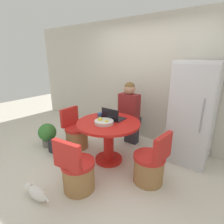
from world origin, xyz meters
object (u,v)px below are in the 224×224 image
(fruit_bowl, at_px, (104,122))
(handbag, at_px, (56,147))
(refrigerator, at_px, (193,114))
(chair_left_side, at_px, (76,135))
(cat, at_px, (37,193))
(person_seated, at_px, (130,111))
(chair_right_side, at_px, (150,166))
(laptop, at_px, (113,117))
(dining_table, at_px, (109,134))
(chair_near_camera, at_px, (77,173))
(potted_plant, at_px, (47,134))

(fruit_bowl, height_order, handbag, fruit_bowl)
(refrigerator, distance_m, chair_left_side, 2.25)
(cat, bearing_deg, handbag, -53.80)
(chair_left_side, xyz_separation_m, handbag, (-0.13, -0.42, -0.14))
(refrigerator, bearing_deg, person_seated, -172.55)
(chair_right_side, relative_size, laptop, 2.32)
(dining_table, distance_m, chair_right_side, 0.88)
(person_seated, bearing_deg, handbag, 51.92)
(chair_near_camera, xyz_separation_m, fruit_bowl, (-0.12, 0.72, 0.51))
(chair_left_side, bearing_deg, laptop, -79.95)
(chair_left_side, xyz_separation_m, fruit_bowl, (0.83, -0.10, 0.51))
(chair_near_camera, xyz_separation_m, cat, (-0.31, -0.45, -0.17))
(dining_table, relative_size, cat, 2.34)
(chair_right_side, distance_m, handbag, 1.85)
(chair_left_side, xyz_separation_m, cat, (0.64, -1.28, -0.17))
(handbag, bearing_deg, fruit_bowl, 18.20)
(dining_table, bearing_deg, chair_right_side, -5.47)
(person_seated, bearing_deg, fruit_bowl, 91.82)
(fruit_bowl, distance_m, cat, 1.37)
(chair_left_side, distance_m, laptop, 0.99)
(dining_table, xyz_separation_m, handbag, (-0.97, -0.43, -0.40))
(fruit_bowl, bearing_deg, chair_near_camera, -80.80)
(fruit_bowl, distance_m, potted_plant, 1.46)
(chair_right_side, relative_size, cat, 1.77)
(person_seated, bearing_deg, refrigerator, -172.55)
(chair_right_side, height_order, fruit_bowl, fruit_bowl)
(refrigerator, relative_size, chair_near_camera, 2.14)
(person_seated, bearing_deg, chair_left_side, 43.70)
(dining_table, distance_m, laptop, 0.30)
(refrigerator, bearing_deg, chair_near_camera, -120.02)
(chair_right_side, height_order, handbag, chair_right_side)
(refrigerator, distance_m, fruit_bowl, 1.53)
(chair_near_camera, bearing_deg, person_seated, -92.08)
(dining_table, relative_size, chair_left_side, 1.32)
(dining_table, xyz_separation_m, chair_near_camera, (0.11, -0.84, -0.26))
(dining_table, relative_size, handbag, 3.61)
(chair_right_side, height_order, laptop, laptop)
(refrigerator, distance_m, chair_right_side, 1.20)
(chair_near_camera, relative_size, handbag, 2.73)
(refrigerator, distance_m, handbag, 2.59)
(refrigerator, height_order, chair_near_camera, refrigerator)
(dining_table, relative_size, chair_near_camera, 1.32)
(dining_table, xyz_separation_m, chair_right_side, (0.84, -0.08, -0.26))
(fruit_bowl, bearing_deg, dining_table, 84.65)
(dining_table, distance_m, cat, 1.37)
(dining_table, height_order, chair_right_side, chair_right_side)
(person_seated, height_order, potted_plant, person_seated)
(chair_near_camera, distance_m, cat, 0.57)
(refrigerator, bearing_deg, chair_left_side, -154.85)
(refrigerator, xyz_separation_m, potted_plant, (-2.48, -1.25, -0.61))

